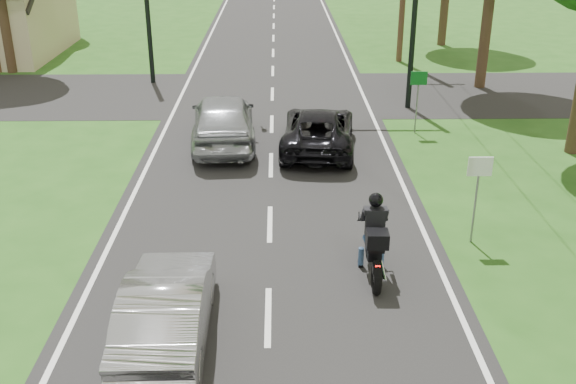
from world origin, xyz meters
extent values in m
plane|color=#235016|center=(0.00, 0.00, 0.00)|extent=(140.00, 140.00, 0.00)
cube|color=black|center=(0.00, 10.00, 0.01)|extent=(8.00, 100.00, 0.01)
cube|color=black|center=(0.00, 16.00, 0.01)|extent=(60.00, 7.00, 0.01)
torus|color=black|center=(2.23, 2.35, 0.33)|extent=(0.16, 0.66, 0.66)
torus|color=black|center=(2.18, 0.85, 0.33)|extent=(0.18, 0.73, 0.72)
cube|color=black|center=(2.21, 1.70, 0.63)|extent=(0.31, 0.96, 0.30)
sphere|color=black|center=(2.22, 1.95, 0.81)|extent=(0.34, 0.34, 0.34)
cube|color=black|center=(2.20, 1.35, 0.81)|extent=(0.36, 0.56, 0.10)
cube|color=#FF0C07|center=(2.18, 0.74, 0.65)|extent=(0.10, 0.03, 0.05)
cylinder|color=silver|center=(2.35, 1.15, 0.31)|extent=(0.11, 0.80, 0.09)
cylinder|color=black|center=(2.22, 2.15, 0.99)|extent=(0.62, 0.06, 0.04)
cube|color=black|center=(2.19, 1.05, 1.11)|extent=(0.45, 0.41, 0.32)
cube|color=black|center=(2.20, 1.55, 1.24)|extent=(0.41, 0.23, 0.60)
sphere|color=black|center=(2.21, 1.62, 1.71)|extent=(0.30, 0.30, 0.30)
cylinder|color=navy|center=(1.99, 1.89, 0.23)|extent=(0.12, 0.12, 0.45)
cylinder|color=navy|center=(2.43, 1.87, 0.23)|extent=(0.12, 0.12, 0.45)
imported|color=black|center=(1.49, 9.37, 0.67)|extent=(2.61, 4.90, 1.31)
imported|color=#ACACB0|center=(-1.78, -0.72, 0.69)|extent=(1.48, 4.11, 1.35)
imported|color=#989CA0|center=(-1.54, 9.89, 0.86)|extent=(2.32, 5.08, 1.69)
cylinder|color=black|center=(5.20, 14.00, 3.00)|extent=(0.20, 0.20, 6.00)
cylinder|color=black|center=(-5.20, 18.00, 3.00)|extent=(0.20, 0.20, 6.00)
cylinder|color=slate|center=(4.70, 3.00, 1.00)|extent=(0.05, 0.05, 2.00)
cube|color=silver|center=(4.70, 2.97, 1.90)|extent=(0.55, 0.04, 0.45)
cylinder|color=slate|center=(4.90, 11.00, 1.00)|extent=(0.05, 0.05, 2.00)
cube|color=#0C591E|center=(4.90, 10.97, 1.90)|extent=(0.55, 0.04, 0.45)
cylinder|color=#332316|center=(8.80, 17.00, 3.50)|extent=(0.44, 0.44, 7.00)
cylinder|color=#332316|center=(-12.00, 20.00, 3.08)|extent=(0.44, 0.44, 6.16)
camera|label=1|loc=(0.20, -10.86, 7.36)|focal=42.00mm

